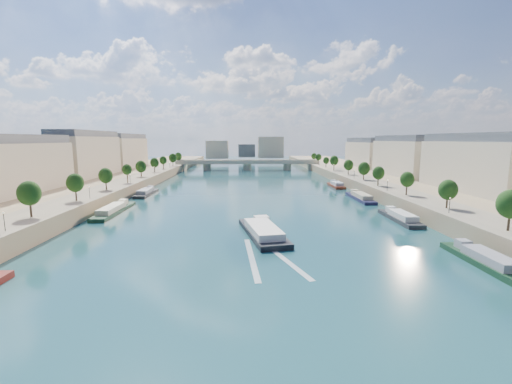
{
  "coord_description": "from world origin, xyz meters",
  "views": [
    {
      "loc": [
        -1.38,
        -42.07,
        24.45
      ],
      "look_at": [
        2.48,
        83.52,
        5.0
      ],
      "focal_mm": 24.0,
      "sensor_mm": 36.0,
      "label": 1
    }
  ],
  "objects": [
    {
      "name": "pave_right",
      "position": [
        57.0,
        100.0,
        5.05
      ],
      "size": [
        14.0,
        520.0,
        0.1
      ],
      "primitive_type": "cube",
      "color": "gray",
      "rests_on": "quay_right"
    },
    {
      "name": "buildings_right",
      "position": [
        85.0,
        112.0,
        16.45
      ],
      "size": [
        16.0,
        226.0,
        23.2
      ],
      "color": "beige",
      "rests_on": "ground"
    },
    {
      "name": "quay_right",
      "position": [
        72.0,
        100.0,
        2.5
      ],
      "size": [
        44.0,
        520.0,
        5.0
      ],
      "primitive_type": "cube",
      "color": "#9E8460",
      "rests_on": "ground"
    },
    {
      "name": "bridge",
      "position": [
        0.0,
        230.84,
        5.08
      ],
      "size": [
        112.0,
        12.0,
        8.15
      ],
      "color": "#C1B79E",
      "rests_on": "ground"
    },
    {
      "name": "trees_right",
      "position": [
        55.0,
        110.0,
        10.48
      ],
      "size": [
        4.8,
        268.8,
        8.26
      ],
      "color": "#382B1E",
      "rests_on": "ground"
    },
    {
      "name": "moored_barges_right",
      "position": [
        45.5,
        57.36,
        0.84
      ],
      "size": [
        5.0,
        166.34,
        3.6
      ],
      "color": "black",
      "rests_on": "ground"
    },
    {
      "name": "lamps_left",
      "position": [
        -52.5,
        90.0,
        7.78
      ],
      "size": [
        0.36,
        200.36,
        4.28
      ],
      "color": "black",
      "rests_on": "ground"
    },
    {
      "name": "ground",
      "position": [
        0.0,
        100.0,
        0.0
      ],
      "size": [
        700.0,
        700.0,
        0.0
      ],
      "primitive_type": "plane",
      "color": "#0B2933",
      "rests_on": "ground"
    },
    {
      "name": "wake",
      "position": [
        2.98,
        26.24,
        0.02
      ],
      "size": [
        12.56,
        26.02,
        0.04
      ],
      "color": "silver",
      "rests_on": "ground"
    },
    {
      "name": "skyline",
      "position": [
        3.19,
        319.52,
        14.66
      ],
      "size": [
        79.0,
        42.0,
        22.0
      ],
      "color": "beige",
      "rests_on": "ground"
    },
    {
      "name": "moored_barges_left",
      "position": [
        -45.5,
        42.46,
        0.84
      ],
      "size": [
        5.0,
        155.75,
        3.6
      ],
      "color": "#191E37",
      "rests_on": "ground"
    },
    {
      "name": "buildings_left",
      "position": [
        -85.0,
        112.0,
        16.45
      ],
      "size": [
        16.0,
        226.0,
        23.2
      ],
      "color": "beige",
      "rests_on": "ground"
    },
    {
      "name": "trees_left",
      "position": [
        -55.0,
        102.0,
        10.48
      ],
      "size": [
        4.8,
        268.8,
        8.26
      ],
      "color": "#382B1E",
      "rests_on": "ground"
    },
    {
      "name": "tour_barge",
      "position": [
        2.98,
        42.86,
        1.0
      ],
      "size": [
        12.78,
        27.96,
        3.73
      ],
      "rotation": [
        0.0,
        0.0,
        0.19
      ],
      "color": "black",
      "rests_on": "ground"
    },
    {
      "name": "quay_left",
      "position": [
        -72.0,
        100.0,
        2.5
      ],
      "size": [
        44.0,
        520.0,
        5.0
      ],
      "primitive_type": "cube",
      "color": "#9E8460",
      "rests_on": "ground"
    },
    {
      "name": "pave_left",
      "position": [
        -57.0,
        100.0,
        5.05
      ],
      "size": [
        14.0,
        520.0,
        0.1
      ],
      "primitive_type": "cube",
      "color": "gray",
      "rests_on": "quay_left"
    },
    {
      "name": "lamps_right",
      "position": [
        52.5,
        105.0,
        7.78
      ],
      "size": [
        0.36,
        200.36,
        4.28
      ],
      "color": "black",
      "rests_on": "ground"
    }
  ]
}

